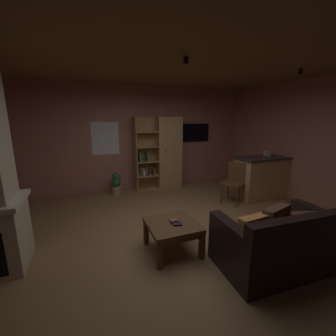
# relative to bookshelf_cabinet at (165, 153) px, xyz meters

# --- Properties ---
(floor) EXTENTS (6.31, 5.50, 0.02)m
(floor) POSITION_rel_bookshelf_cabinet_xyz_m (-0.74, -2.50, -0.96)
(floor) COLOR olive
(floor) RESTS_ON ground
(wall_back) EXTENTS (6.43, 0.06, 2.73)m
(wall_back) POSITION_rel_bookshelf_cabinet_xyz_m (-0.74, 0.27, 0.41)
(wall_back) COLOR #AD7060
(wall_back) RESTS_ON ground
(wall_right) EXTENTS (0.06, 5.50, 2.73)m
(wall_right) POSITION_rel_bookshelf_cabinet_xyz_m (2.45, -2.50, 0.41)
(wall_right) COLOR #AD7060
(wall_right) RESTS_ON ground
(ceiling) EXTENTS (6.31, 5.50, 0.02)m
(ceiling) POSITION_rel_bookshelf_cabinet_xyz_m (-0.74, -2.50, 1.79)
(ceiling) COLOR brown
(window_pane_back) EXTENTS (0.67, 0.01, 0.83)m
(window_pane_back) POSITION_rel_bookshelf_cabinet_xyz_m (-1.55, 0.24, 0.44)
(window_pane_back) COLOR white
(bookshelf_cabinet) EXTENTS (1.27, 0.41, 1.94)m
(bookshelf_cabinet) POSITION_rel_bookshelf_cabinet_xyz_m (0.00, 0.00, 0.00)
(bookshelf_cabinet) COLOR tan
(bookshelf_cabinet) RESTS_ON ground
(kitchen_bar_counter) EXTENTS (1.50, 0.64, 1.01)m
(kitchen_bar_counter) POSITION_rel_bookshelf_cabinet_xyz_m (1.97, -1.63, -0.45)
(kitchen_bar_counter) COLOR tan
(kitchen_bar_counter) RESTS_ON ground
(tissue_box) EXTENTS (0.15, 0.15, 0.11)m
(tissue_box) POSITION_rel_bookshelf_cabinet_xyz_m (2.06, -1.54, 0.11)
(tissue_box) COLOR #BFB299
(tissue_box) RESTS_ON kitchen_bar_counter
(leather_couch) EXTENTS (1.59, 0.94, 0.84)m
(leather_couch) POSITION_rel_bookshelf_cabinet_xyz_m (0.19, -3.71, -0.64)
(leather_couch) COLOR black
(leather_couch) RESTS_ON ground
(coffee_table) EXTENTS (0.70, 0.70, 0.43)m
(coffee_table) POSITION_rel_bookshelf_cabinet_xyz_m (-0.98, -2.91, -0.60)
(coffee_table) COLOR brown
(coffee_table) RESTS_ON ground
(table_book_0) EXTENTS (0.14, 0.12, 0.02)m
(table_book_0) POSITION_rel_bookshelf_cabinet_xyz_m (-0.93, -2.98, -0.51)
(table_book_0) COLOR black
(table_book_0) RESTS_ON coffee_table
(table_book_1) EXTENTS (0.11, 0.11, 0.02)m
(table_book_1) POSITION_rel_bookshelf_cabinet_xyz_m (-0.95, -2.89, -0.49)
(table_book_1) COLOR brown
(table_book_1) RESTS_ON coffee_table
(dining_chair) EXTENTS (0.57, 0.57, 0.92)m
(dining_chair) POSITION_rel_bookshelf_cabinet_xyz_m (1.06, -1.65, -0.42)
(dining_chair) COLOR brown
(dining_chair) RESTS_ON ground
(potted_floor_plant) EXTENTS (0.26, 0.26, 0.56)m
(potted_floor_plant) POSITION_rel_bookshelf_cabinet_xyz_m (-1.38, -0.13, -0.67)
(potted_floor_plant) COLOR #9E896B
(potted_floor_plant) RESTS_ON ground
(wall_mounted_tv) EXTENTS (0.91, 0.06, 0.51)m
(wall_mounted_tv) POSITION_rel_bookshelf_cabinet_xyz_m (0.99, 0.21, 0.53)
(wall_mounted_tv) COLOR black
(track_light_spot_1) EXTENTS (0.07, 0.07, 0.09)m
(track_light_spot_1) POSITION_rel_bookshelf_cabinet_xyz_m (-0.68, -2.63, 1.71)
(track_light_spot_1) COLOR black
(track_light_spot_2) EXTENTS (0.07, 0.07, 0.09)m
(track_light_spot_2) POSITION_rel_bookshelf_cabinet_xyz_m (1.43, -2.68, 1.71)
(track_light_spot_2) COLOR black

